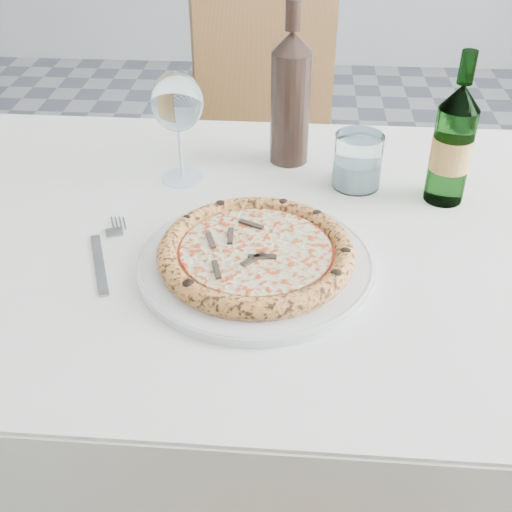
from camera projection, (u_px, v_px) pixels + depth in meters
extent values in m
cube|color=gray|center=(233.00, 493.00, 1.50)|extent=(5.00, 6.00, 0.02)
cube|color=brown|center=(261.00, 244.00, 1.03)|extent=(1.36, 0.78, 0.04)
cube|color=white|center=(261.00, 231.00, 1.01)|extent=(1.42, 0.84, 0.01)
cube|color=white|center=(273.00, 171.00, 1.42)|extent=(1.42, 0.01, 0.22)
cube|color=white|center=(236.00, 511.00, 0.74)|extent=(1.42, 0.01, 0.22)
cylinder|color=brown|center=(13.00, 285.00, 1.55)|extent=(0.06, 0.06, 0.71)
cube|color=brown|center=(282.00, 188.00, 1.75)|extent=(0.50, 0.50, 0.04)
cube|color=brown|center=(265.00, 77.00, 1.74)|extent=(0.38, 0.17, 0.46)
cylinder|color=brown|center=(314.00, 221.00, 2.05)|extent=(0.04, 0.04, 0.43)
cylinder|color=brown|center=(355.00, 282.00, 1.79)|extent=(0.04, 0.04, 0.43)
cylinder|color=brown|center=(213.00, 237.00, 1.97)|extent=(0.04, 0.04, 0.43)
cylinder|color=brown|center=(240.00, 303.00, 1.71)|extent=(0.04, 0.04, 0.43)
cylinder|color=white|center=(256.00, 263.00, 0.93)|extent=(0.34, 0.34, 0.01)
torus|color=white|center=(256.00, 261.00, 0.92)|extent=(0.34, 0.34, 0.01)
cylinder|color=tan|center=(256.00, 256.00, 0.92)|extent=(0.28, 0.28, 0.01)
torus|color=orange|center=(256.00, 251.00, 0.91)|extent=(0.28, 0.28, 0.03)
cylinder|color=#B73612|center=(256.00, 251.00, 0.91)|extent=(0.23, 0.23, 0.00)
cylinder|color=#F5E8AC|center=(256.00, 250.00, 0.91)|extent=(0.22, 0.22, 0.00)
cube|color=#44372D|center=(275.00, 248.00, 0.91)|extent=(0.04, 0.01, 0.00)
cube|color=#44372D|center=(273.00, 233.00, 0.94)|extent=(0.03, 0.04, 0.00)
cube|color=#44372D|center=(238.00, 226.00, 0.96)|extent=(0.03, 0.04, 0.00)
cube|color=#44372D|center=(233.00, 246.00, 0.91)|extent=(0.04, 0.01, 0.00)
cube|color=#44372D|center=(236.00, 264.00, 0.88)|extent=(0.03, 0.04, 0.00)
cube|color=#44372D|center=(278.00, 272.00, 0.86)|extent=(0.03, 0.04, 0.00)
cube|color=#94979D|center=(99.00, 265.00, 0.93)|extent=(0.07, 0.15, 0.00)
cube|color=#94979D|center=(115.00, 231.00, 1.01)|extent=(0.03, 0.03, 0.00)
cylinder|color=#94979D|center=(114.00, 220.00, 1.03)|extent=(0.00, 0.04, 0.00)
cylinder|color=#94979D|center=(118.00, 221.00, 1.03)|extent=(0.00, 0.04, 0.00)
cylinder|color=#94979D|center=(122.00, 221.00, 1.03)|extent=(0.00, 0.04, 0.00)
cylinder|color=#94979D|center=(126.00, 221.00, 1.03)|extent=(0.00, 0.04, 0.00)
cylinder|color=silver|center=(183.00, 178.00, 1.15)|extent=(0.07, 0.07, 0.00)
cylinder|color=silver|center=(181.00, 152.00, 1.12)|extent=(0.01, 0.01, 0.10)
ellipsoid|color=white|center=(177.00, 102.00, 1.07)|extent=(0.09, 0.09, 0.10)
cylinder|color=white|center=(358.00, 161.00, 1.10)|extent=(0.08, 0.08, 0.09)
cylinder|color=silver|center=(356.00, 173.00, 1.12)|extent=(0.08, 0.08, 0.05)
cylinder|color=#427A3F|center=(450.00, 156.00, 1.05)|extent=(0.06, 0.06, 0.16)
cone|color=#427A3F|center=(462.00, 96.00, 0.99)|extent=(0.06, 0.06, 0.04)
cylinder|color=#427A3F|center=(467.00, 67.00, 0.96)|extent=(0.02, 0.02, 0.05)
cylinder|color=#DDD054|center=(451.00, 153.00, 1.04)|extent=(0.07, 0.07, 0.06)
cylinder|color=black|center=(290.00, 109.00, 1.15)|extent=(0.07, 0.07, 0.20)
cone|color=black|center=(292.00, 41.00, 1.08)|extent=(0.07, 0.07, 0.04)
cylinder|color=black|center=(293.00, 15.00, 1.06)|extent=(0.03, 0.03, 0.05)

